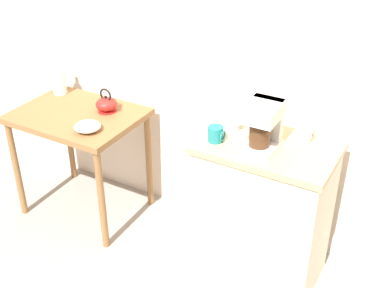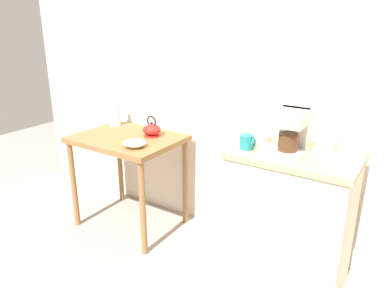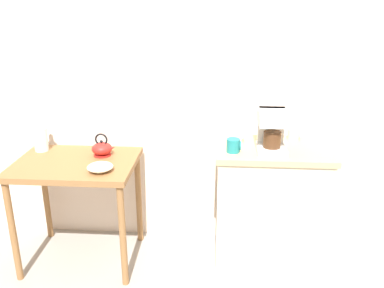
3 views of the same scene
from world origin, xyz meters
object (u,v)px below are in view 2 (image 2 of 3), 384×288
at_px(teakettle, 152,130).
at_px(coffee_maker, 291,130).
at_px(bowl_stoneware, 135,143).
at_px(table_clock, 262,133).
at_px(mug_dark_teal, 247,142).
at_px(mug_small_cream, 329,144).
at_px(glass_carafe_vase, 115,115).

height_order(teakettle, coffee_maker, coffee_maker).
height_order(bowl_stoneware, table_clock, table_clock).
bearing_deg(mug_dark_teal, coffee_maker, 13.45).
xyz_separation_m(teakettle, mug_dark_teal, (0.89, -0.20, 0.12)).
relative_size(mug_dark_teal, table_clock, 0.69).
height_order(teakettle, mug_small_cream, mug_small_cream).
bearing_deg(bowl_stoneware, mug_small_cream, 14.37).
height_order(bowl_stoneware, mug_dark_teal, mug_dark_teal).
distance_m(coffee_maker, mug_dark_teal, 0.26).
distance_m(bowl_stoneware, mug_dark_teal, 0.85).
distance_m(coffee_maker, table_clock, 0.26).
bearing_deg(glass_carafe_vase, teakettle, -8.58).
relative_size(teakettle, table_clock, 1.31).
height_order(mug_small_cream, mug_dark_teal, mug_dark_teal).
relative_size(teakettle, mug_small_cream, 2.10).
bearing_deg(table_clock, coffee_maker, -28.25).
bearing_deg(glass_carafe_vase, bowl_stoneware, -33.09).
xyz_separation_m(glass_carafe_vase, mug_small_cream, (1.76, -0.02, 0.08)).
bearing_deg(glass_carafe_vase, coffee_maker, -7.77).
bearing_deg(coffee_maker, bowl_stoneware, -173.45).
xyz_separation_m(coffee_maker, mug_dark_teal, (-0.24, -0.06, -0.10)).
bearing_deg(coffee_maker, mug_small_cream, 48.54).
distance_m(mug_dark_teal, table_clock, 0.18).
height_order(glass_carafe_vase, coffee_maker, coffee_maker).
bearing_deg(bowl_stoneware, mug_dark_teal, 4.54).
distance_m(bowl_stoneware, mug_small_cream, 1.29).
bearing_deg(mug_small_cream, table_clock, -168.69).
distance_m(teakettle, coffee_maker, 1.16).
bearing_deg(mug_dark_teal, bowl_stoneware, -175.46).
bearing_deg(table_clock, teakettle, 178.10).
relative_size(mug_small_cream, mug_dark_teal, 0.91).
height_order(teakettle, mug_dark_teal, mug_dark_teal).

